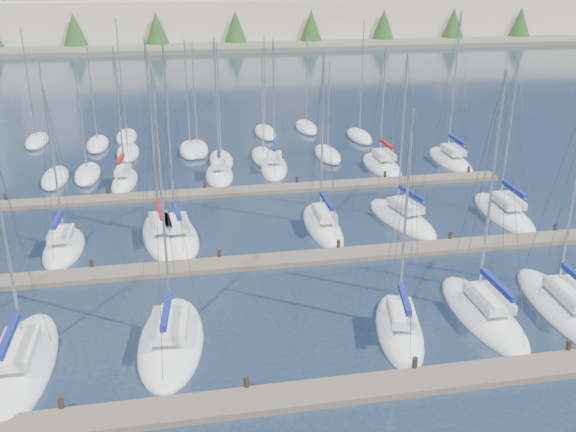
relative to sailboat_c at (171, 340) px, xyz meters
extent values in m
plane|color=#212F43|center=(7.28, 52.38, -0.17)|extent=(400.00, 400.00, 0.00)
cube|color=#6B5E4C|center=(7.28, -5.62, -0.02)|extent=(44.00, 1.80, 0.35)
cylinder|color=#2D261C|center=(-4.72, -4.72, 0.13)|extent=(0.26, 0.26, 1.10)
cylinder|color=#2D261C|center=(3.28, -4.72, 0.13)|extent=(0.26, 0.26, 1.10)
cylinder|color=#2D261C|center=(11.28, -4.72, 0.13)|extent=(0.26, 0.26, 1.10)
cylinder|color=#2D261C|center=(19.28, -4.72, 0.13)|extent=(0.26, 0.26, 1.10)
cube|color=#6B5E4C|center=(7.28, 8.38, -0.02)|extent=(44.00, 1.80, 0.35)
cylinder|color=#2D261C|center=(-4.72, 9.28, 0.13)|extent=(0.26, 0.26, 1.10)
cylinder|color=#2D261C|center=(3.28, 9.28, 0.13)|extent=(0.26, 0.26, 1.10)
cylinder|color=#2D261C|center=(11.28, 9.28, 0.13)|extent=(0.26, 0.26, 1.10)
cylinder|color=#2D261C|center=(19.28, 9.28, 0.13)|extent=(0.26, 0.26, 1.10)
cylinder|color=#2D261C|center=(27.28, 9.28, 0.13)|extent=(0.26, 0.26, 1.10)
cube|color=#6B5E4C|center=(7.28, 22.38, -0.02)|extent=(44.00, 1.80, 0.35)
cylinder|color=#2D261C|center=(-12.72, 23.28, 0.13)|extent=(0.26, 0.26, 1.10)
cylinder|color=#2D261C|center=(-4.72, 23.28, 0.13)|extent=(0.26, 0.26, 1.10)
cylinder|color=#2D261C|center=(3.28, 23.28, 0.13)|extent=(0.26, 0.26, 1.10)
cylinder|color=#2D261C|center=(11.28, 23.28, 0.13)|extent=(0.26, 0.26, 1.10)
cylinder|color=#2D261C|center=(19.28, 23.28, 0.13)|extent=(0.26, 0.26, 1.10)
cylinder|color=#2D261C|center=(27.28, 23.28, 0.13)|extent=(0.26, 0.26, 1.10)
ellipsoid|color=white|center=(0.00, 0.03, -0.12)|extent=(4.11, 9.07, 1.60)
cube|color=black|center=(0.00, 0.03, -0.12)|extent=(2.10, 4.37, 0.12)
cube|color=silver|center=(-0.04, -0.41, 1.18)|extent=(2.09, 3.24, 0.50)
cylinder|color=#9EA0A5|center=(0.07, 0.73, 7.26)|extent=(0.14, 0.14, 12.67)
cylinder|color=#9EA0A5|center=(-0.11, -1.11, 2.23)|extent=(0.45, 3.69, 0.10)
cube|color=navy|center=(-0.11, -1.11, 2.35)|extent=(0.62, 3.41, 0.30)
ellipsoid|color=white|center=(10.12, 28.40, -0.12)|extent=(3.65, 7.71, 1.60)
cube|color=maroon|center=(10.12, 28.40, -0.12)|extent=(1.85, 3.72, 0.12)
cube|color=silver|center=(10.06, 28.04, 1.18)|extent=(1.77, 2.78, 0.50)
cylinder|color=#9EA0A5|center=(10.22, 28.98, 6.36)|extent=(0.14, 0.14, 10.87)
cylinder|color=#9EA0A5|center=(9.96, 27.45, 2.23)|extent=(0.61, 3.08, 0.10)
cube|color=navy|center=(9.96, 27.45, 2.35)|extent=(0.77, 2.87, 0.30)
ellipsoid|color=white|center=(4.84, 27.21, -0.12)|extent=(2.94, 6.97, 1.60)
cube|color=silver|center=(4.82, 26.88, 1.18)|extent=(1.52, 2.47, 0.50)
cylinder|color=#9EA0A5|center=(4.88, 27.76, 6.49)|extent=(0.14, 0.14, 11.13)
cylinder|color=#9EA0A5|center=(4.78, 26.33, 2.23)|extent=(0.30, 2.86, 0.10)
cube|color=navy|center=(4.78, 26.33, 2.35)|extent=(0.48, 2.65, 0.30)
ellipsoid|color=white|center=(0.65, 13.58, -0.12)|extent=(3.68, 8.63, 1.60)
cube|color=maroon|center=(0.65, 13.58, -0.12)|extent=(1.88, 4.15, 0.12)
cube|color=silver|center=(0.69, 13.17, 1.18)|extent=(1.87, 3.07, 0.50)
cylinder|color=#9EA0A5|center=(0.59, 14.25, 7.02)|extent=(0.14, 0.14, 12.20)
cylinder|color=#9EA0A5|center=(0.75, 12.50, 2.23)|extent=(0.42, 3.52, 0.10)
cube|color=navy|center=(0.75, 12.50, 2.35)|extent=(0.59, 3.26, 0.30)
ellipsoid|color=white|center=(11.83, -1.14, -0.12)|extent=(3.92, 7.87, 1.60)
cube|color=maroon|center=(11.83, -1.14, -0.12)|extent=(1.97, 3.80, 0.12)
cube|color=silver|center=(11.75, -1.51, 1.18)|extent=(1.83, 2.86, 0.50)
cylinder|color=#9EA0A5|center=(11.96, -0.55, 6.26)|extent=(0.14, 0.14, 10.66)
cylinder|color=#9EA0A5|center=(11.62, -2.10, 2.23)|extent=(0.78, 3.11, 0.10)
cube|color=navy|center=(11.62, -2.10, 2.35)|extent=(0.92, 2.91, 0.30)
ellipsoid|color=white|center=(-0.46, 13.94, -0.12)|extent=(3.27, 9.00, 1.60)
cube|color=maroon|center=(-0.46, 13.94, -0.12)|extent=(1.67, 4.33, 0.12)
cube|color=silver|center=(-0.42, 13.50, 1.18)|extent=(1.64, 3.19, 0.50)
cylinder|color=#9EA0A5|center=(-0.52, 14.64, 7.17)|extent=(0.14, 0.14, 12.49)
cylinder|color=#9EA0A5|center=(-0.36, 12.80, 2.23)|extent=(0.43, 3.70, 0.10)
cube|color=maroon|center=(-0.36, 12.80, 2.35)|extent=(0.60, 3.42, 0.30)
ellipsoid|color=white|center=(21.60, -0.68, -0.12)|extent=(3.59, 10.12, 1.60)
cube|color=black|center=(21.60, -0.68, -0.12)|extent=(1.83, 4.87, 0.12)
cube|color=silver|center=(21.56, -1.18, 1.18)|extent=(1.81, 3.59, 0.50)
cylinder|color=#9EA0A5|center=(21.66, 0.11, 6.99)|extent=(0.14, 0.14, 12.13)
ellipsoid|color=white|center=(16.92, -0.40, -0.12)|extent=(2.91, 8.91, 1.60)
cube|color=silver|center=(16.92, -0.85, 1.18)|extent=(1.59, 3.12, 0.50)
cylinder|color=#9EA0A5|center=(16.93, 0.31, 7.02)|extent=(0.14, 0.14, 12.19)
cylinder|color=#9EA0A5|center=(16.92, -1.56, 2.23)|extent=(0.12, 3.74, 0.10)
cube|color=navy|center=(16.92, -1.56, 2.35)|extent=(0.32, 3.44, 0.30)
ellipsoid|color=white|center=(-3.55, 26.71, -0.12)|extent=(2.79, 6.91, 1.60)
cube|color=black|center=(-3.55, 26.71, -0.12)|extent=(1.42, 3.33, 0.12)
cube|color=silver|center=(-3.59, 26.37, 1.18)|extent=(1.38, 2.47, 0.50)
cylinder|color=#9EA0A5|center=(-3.49, 27.24, 6.21)|extent=(0.14, 0.14, 10.58)
cylinder|color=#9EA0A5|center=(-3.65, 25.84, 2.23)|extent=(0.42, 2.82, 0.10)
cube|color=maroon|center=(-3.65, 25.84, 2.35)|extent=(0.60, 2.61, 0.30)
ellipsoid|color=white|center=(17.45, 13.90, -0.12)|extent=(4.27, 8.91, 1.60)
cube|color=black|center=(17.45, 13.90, -0.12)|extent=(2.16, 4.30, 0.12)
cube|color=silver|center=(17.53, 13.48, 1.18)|extent=(2.04, 3.22, 0.50)
cylinder|color=#9EA0A5|center=(17.33, 14.57, 6.47)|extent=(0.14, 0.14, 11.09)
cylinder|color=#9EA0A5|center=(17.65, 12.80, 2.23)|extent=(0.73, 3.55, 0.10)
cube|color=navy|center=(17.65, 12.80, 2.35)|extent=(0.88, 3.31, 0.30)
ellipsoid|color=white|center=(25.56, 13.48, -0.12)|extent=(3.35, 9.24, 1.60)
cube|color=silver|center=(25.53, 13.03, 1.18)|extent=(1.73, 3.27, 0.50)
cylinder|color=#9EA0A5|center=(25.60, 14.21, 6.30)|extent=(0.14, 0.14, 10.74)
cylinder|color=#9EA0A5|center=(25.49, 12.30, 2.23)|extent=(0.33, 3.82, 0.10)
cube|color=navy|center=(25.49, 12.30, 2.35)|extent=(0.51, 3.52, 0.30)
ellipsoid|color=white|center=(20.33, 27.24, -0.12)|extent=(2.91, 8.11, 1.60)
cube|color=silver|center=(20.33, 26.84, 1.18)|extent=(1.59, 2.84, 0.50)
cylinder|color=#9EA0A5|center=(20.34, 27.89, 5.90)|extent=(0.14, 0.14, 9.95)
cylinder|color=#9EA0A5|center=(20.33, 26.19, 2.23)|extent=(0.12, 3.40, 0.10)
cube|color=maroon|center=(20.33, 26.19, 2.35)|extent=(0.32, 3.13, 0.30)
ellipsoid|color=white|center=(-7.07, -0.74, -0.12)|extent=(3.07, 9.66, 1.60)
cube|color=black|center=(-7.07, -0.74, -0.12)|extent=(1.59, 4.64, 0.12)
cube|color=silver|center=(-7.07, -1.22, 1.18)|extent=(1.67, 3.39, 0.50)
cylinder|color=#9EA0A5|center=(-7.06, 0.03, 6.56)|extent=(0.14, 0.14, 11.27)
cylinder|color=#9EA0A5|center=(-7.08, -1.99, 2.23)|extent=(0.14, 4.05, 0.10)
cube|color=navy|center=(-7.08, -1.99, 2.35)|extent=(0.33, 3.73, 0.30)
ellipsoid|color=white|center=(27.46, 27.62, -0.12)|extent=(3.00, 9.22, 1.60)
cube|color=maroon|center=(27.46, 27.62, -0.12)|extent=(1.54, 4.43, 0.12)
cube|color=silver|center=(27.44, 27.17, 1.18)|extent=(1.58, 3.25, 0.50)
cylinder|color=#9EA0A5|center=(27.49, 28.35, 7.40)|extent=(0.14, 0.14, 12.94)
cylinder|color=#9EA0A5|center=(27.42, 26.44, 2.23)|extent=(0.24, 3.84, 0.10)
cube|color=navy|center=(27.42, 26.44, 2.35)|extent=(0.43, 3.54, 0.30)
ellipsoid|color=white|center=(-6.92, 12.97, -0.12)|extent=(2.81, 6.80, 1.60)
cube|color=black|center=(-6.92, 12.97, -0.12)|extent=(1.45, 3.27, 0.12)
cube|color=silver|center=(-6.94, 12.63, 1.18)|extent=(1.49, 2.40, 0.50)
cylinder|color=#9EA0A5|center=(-6.90, 13.50, 5.79)|extent=(0.14, 0.14, 9.73)
cylinder|color=#9EA0A5|center=(-6.96, 12.09, 2.23)|extent=(0.20, 2.82, 0.10)
cube|color=navy|center=(-6.96, 12.09, 2.35)|extent=(0.40, 2.60, 0.30)
ellipsoid|color=white|center=(11.22, 13.54, -0.12)|extent=(2.50, 8.71, 1.60)
cube|color=silver|center=(11.22, 13.10, 1.18)|extent=(1.34, 3.06, 0.50)
cylinder|color=#9EA0A5|center=(11.23, 14.23, 6.61)|extent=(0.14, 0.14, 11.36)
cylinder|color=#9EA0A5|center=(11.20, 12.41, 2.23)|extent=(0.16, 3.65, 0.10)
cube|color=navy|center=(11.20, 12.41, 2.35)|extent=(0.35, 3.36, 0.30)
cylinder|color=#9EA0A5|center=(-13.47, 42.28, 6.33)|extent=(0.12, 0.12, 11.20)
ellipsoid|color=white|center=(-13.47, 42.28, 0.08)|extent=(2.20, 6.40, 1.40)
cylinder|color=#9EA0A5|center=(3.34, 35.83, 5.79)|extent=(0.12, 0.12, 10.14)
ellipsoid|color=white|center=(3.34, 35.83, 0.08)|extent=(2.20, 6.40, 1.40)
cylinder|color=#9EA0A5|center=(2.60, 35.62, 5.97)|extent=(0.12, 0.12, 10.49)
ellipsoid|color=white|center=(2.60, 35.62, 0.08)|extent=(2.20, 6.40, 1.40)
cylinder|color=#9EA0A5|center=(16.36, 42.91, 5.76)|extent=(0.12, 0.12, 10.06)
ellipsoid|color=white|center=(16.36, 42.91, 0.08)|extent=(2.20, 6.40, 1.40)
cylinder|color=#9EA0A5|center=(-6.94, 39.72, 5.42)|extent=(0.12, 0.12, 9.39)
ellipsoid|color=white|center=(-6.94, 39.72, 0.08)|extent=(2.20, 6.40, 1.40)
cylinder|color=#9EA0A5|center=(-9.68, 28.57, 5.65)|extent=(0.12, 0.12, 9.85)
ellipsoid|color=white|center=(-9.68, 28.57, 0.08)|extent=(2.20, 6.40, 1.40)
cylinder|color=#9EA0A5|center=(-6.94, 29.21, 5.37)|extent=(0.12, 0.12, 9.30)
ellipsoid|color=white|center=(-6.94, 29.21, 0.08)|extent=(2.20, 6.40, 1.40)
cylinder|color=#9EA0A5|center=(21.26, 37.79, 6.56)|extent=(0.12, 0.12, 11.68)
ellipsoid|color=white|center=(21.26, 37.79, 0.08)|extent=(2.20, 6.40, 1.40)
cylinder|color=#9EA0A5|center=(9.59, 31.70, 5.61)|extent=(0.12, 0.12, 9.76)
ellipsoid|color=white|center=(9.59, 31.70, 0.08)|extent=(2.20, 6.40, 1.40)
cylinder|color=#9EA0A5|center=(-4.05, 42.29, 6.70)|extent=(0.12, 0.12, 11.95)
ellipsoid|color=white|center=(-4.05, 42.29, 0.08)|extent=(2.20, 6.40, 1.40)
cylinder|color=#9EA0A5|center=(16.05, 31.44, 4.96)|extent=(0.12, 0.12, 8.46)
ellipsoid|color=white|center=(16.05, 31.44, 0.08)|extent=(2.20, 6.40, 1.40)
cylinder|color=#9EA0A5|center=(-3.63, 35.85, 4.78)|extent=(0.12, 0.12, 8.12)
ellipsoid|color=white|center=(-3.63, 35.85, 0.08)|extent=(2.20, 6.40, 1.40)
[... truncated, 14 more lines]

